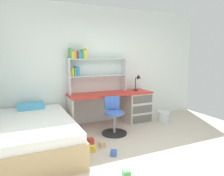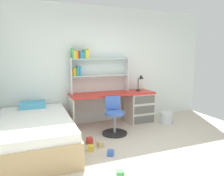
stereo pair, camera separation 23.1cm
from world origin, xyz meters
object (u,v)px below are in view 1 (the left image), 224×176
(bookshelf_hutch, at_px, (89,66))
(toy_block_natural_1, at_px, (102,145))
(bed_platform, at_px, (35,135))
(desk, at_px, (130,105))
(desk_lamp, at_px, (138,80))
(toy_block_red_4, at_px, (91,141))
(swivel_chair, at_px, (114,120))
(waste_bin, at_px, (164,117))
(toy_block_green_2, at_px, (127,174))
(toy_block_blue_3, at_px, (114,153))
(toy_block_yellow_0, at_px, (93,149))

(bookshelf_hutch, relative_size, toy_block_natural_1, 14.17)
(bookshelf_hutch, relative_size, bed_platform, 0.67)
(desk, relative_size, desk_lamp, 5.12)
(toy_block_red_4, bearing_deg, swivel_chair, 26.17)
(waste_bin, height_order, toy_block_natural_1, waste_bin)
(waste_bin, bearing_deg, toy_block_green_2, -139.07)
(bed_platform, bearing_deg, toy_block_blue_3, -33.81)
(swivel_chair, distance_m, bed_platform, 1.56)
(toy_block_natural_1, relative_size, toy_block_blue_3, 1.04)
(bed_platform, height_order, toy_block_yellow_0, bed_platform)
(desk, xyz_separation_m, toy_block_green_2, (-1.23, -2.09, -0.37))
(toy_block_natural_1, relative_size, toy_block_red_4, 0.90)
(desk_lamp, height_order, swivel_chair, desk_lamp)
(desk_lamp, xyz_separation_m, waste_bin, (0.47, -0.42, -0.87))
(toy_block_yellow_0, bearing_deg, toy_block_green_2, -80.51)
(toy_block_yellow_0, xyz_separation_m, toy_block_blue_3, (0.25, -0.28, -0.00))
(bookshelf_hutch, bearing_deg, toy_block_yellow_0, -106.67)
(toy_block_blue_3, bearing_deg, desk_lamp, 47.32)
(desk, height_order, toy_block_yellow_0, desk)
(toy_block_green_2, bearing_deg, waste_bin, 40.93)
(swivel_chair, bearing_deg, bed_platform, -174.58)
(toy_block_red_4, bearing_deg, desk, 33.34)
(desk, bearing_deg, toy_block_yellow_0, -139.51)
(bed_platform, relative_size, toy_block_natural_1, 21.27)
(toy_block_green_2, bearing_deg, toy_block_blue_3, 80.83)
(swivel_chair, relative_size, toy_block_blue_3, 8.16)
(desk, bearing_deg, bookshelf_hutch, 169.00)
(bed_platform, relative_size, toy_block_green_2, 20.36)
(bookshelf_hutch, xyz_separation_m, toy_block_natural_1, (-0.21, -1.28, -1.33))
(swivel_chair, relative_size, toy_block_yellow_0, 7.63)
(waste_bin, xyz_separation_m, toy_block_yellow_0, (-2.10, -0.78, -0.09))
(bed_platform, xyz_separation_m, toy_block_yellow_0, (0.87, -0.47, -0.22))
(desk_lamp, bearing_deg, toy_block_natural_1, -141.85)
(desk_lamp, bearing_deg, toy_block_yellow_0, -143.46)
(desk_lamp, bearing_deg, toy_block_blue_3, -132.68)
(bed_platform, bearing_deg, toy_block_green_2, -53.31)
(bed_platform, xyz_separation_m, toy_block_green_2, (1.03, -1.38, -0.22))
(desk_lamp, xyz_separation_m, bed_platform, (-2.50, -0.73, -0.73))
(bookshelf_hutch, bearing_deg, waste_bin, -19.35)
(swivel_chair, height_order, toy_block_yellow_0, swivel_chair)
(desk_lamp, height_order, bed_platform, desk_lamp)
(bed_platform, xyz_separation_m, waste_bin, (2.97, 0.31, -0.14))
(toy_block_natural_1, height_order, toy_block_red_4, toy_block_red_4)
(bookshelf_hutch, relative_size, toy_block_green_2, 13.57)
(waste_bin, bearing_deg, bed_platform, -174.05)
(desk, distance_m, swivel_chair, 0.91)
(bed_platform, xyz_separation_m, toy_block_natural_1, (1.08, -0.38, -0.23))
(desk, relative_size, toy_block_natural_1, 20.19)
(toy_block_natural_1, distance_m, toy_block_red_4, 0.27)
(toy_block_red_4, bearing_deg, toy_block_green_2, -86.01)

